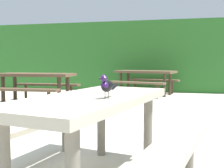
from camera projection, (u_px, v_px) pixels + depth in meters
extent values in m
cube|color=#2D6B28|center=(162.00, 57.00, 10.46)|extent=(28.00, 1.81, 2.38)
cube|color=#B2A893|center=(91.00, 100.00, 2.40)|extent=(1.08, 1.91, 0.07)
cylinder|color=slate|center=(4.00, 167.00, 1.91)|extent=(0.09, 0.09, 0.67)
cylinder|color=slate|center=(101.00, 125.00, 3.18)|extent=(0.09, 0.09, 0.67)
cylinder|color=slate|center=(148.00, 129.00, 2.95)|extent=(0.09, 0.09, 0.67)
cube|color=#B2A893|center=(26.00, 127.00, 2.72)|extent=(0.59, 1.73, 0.05)
cylinder|color=slate|center=(65.00, 134.00, 3.32)|extent=(0.07, 0.07, 0.39)
cube|color=#B2A893|center=(175.00, 145.00, 2.13)|extent=(0.59, 1.73, 0.05)
cylinder|color=slate|center=(190.00, 150.00, 2.73)|extent=(0.07, 0.07, 0.39)
ellipsoid|color=black|center=(107.00, 86.00, 2.22)|extent=(0.10, 0.16, 0.09)
ellipsoid|color=#2D144C|center=(105.00, 86.00, 2.18)|extent=(0.07, 0.08, 0.06)
sphere|color=#2D144C|center=(104.00, 78.00, 2.16)|extent=(0.05, 0.05, 0.05)
sphere|color=#EAE08C|center=(105.00, 78.00, 2.14)|extent=(0.01, 0.01, 0.01)
sphere|color=#EAE08C|center=(100.00, 78.00, 2.16)|extent=(0.01, 0.01, 0.01)
cone|color=black|center=(101.00, 79.00, 2.12)|extent=(0.02, 0.03, 0.02)
cube|color=black|center=(114.00, 87.00, 2.33)|extent=(0.05, 0.10, 0.04)
cylinder|color=#47423D|center=(108.00, 95.00, 2.21)|extent=(0.01, 0.01, 0.05)
cylinder|color=#47423D|center=(105.00, 95.00, 2.22)|extent=(0.01, 0.01, 0.05)
cube|color=brown|center=(145.00, 72.00, 8.91)|extent=(1.93, 1.17, 0.07)
cylinder|color=#423324|center=(164.00, 85.00, 8.37)|extent=(0.09, 0.09, 0.67)
cylinder|color=#423324|center=(170.00, 84.00, 8.83)|extent=(0.09, 0.09, 0.67)
cylinder|color=#423324|center=(121.00, 84.00, 9.03)|extent=(0.09, 0.09, 0.67)
cylinder|color=#423324|center=(128.00, 82.00, 9.50)|extent=(0.09, 0.09, 0.67)
cube|color=brown|center=(136.00, 83.00, 8.31)|extent=(1.73, 0.69, 0.05)
cylinder|color=#423324|center=(157.00, 91.00, 8.03)|extent=(0.07, 0.07, 0.39)
cylinder|color=#423324|center=(116.00, 89.00, 8.64)|extent=(0.07, 0.07, 0.39)
cube|color=brown|center=(153.00, 80.00, 9.54)|extent=(1.73, 0.69, 0.05)
cylinder|color=#423324|center=(172.00, 87.00, 9.25)|extent=(0.07, 0.07, 0.39)
cylinder|color=#423324|center=(135.00, 86.00, 9.86)|extent=(0.07, 0.07, 0.39)
cube|color=brown|center=(36.00, 75.00, 6.94)|extent=(1.83, 0.84, 0.07)
cylinder|color=#382B1D|center=(59.00, 92.00, 6.56)|extent=(0.09, 0.09, 0.67)
cylinder|color=#382B1D|center=(68.00, 90.00, 7.08)|extent=(0.09, 0.09, 0.67)
cylinder|color=#382B1D|center=(3.00, 91.00, 6.85)|extent=(0.09, 0.09, 0.67)
cylinder|color=#382B1D|center=(15.00, 89.00, 7.37)|extent=(0.09, 0.09, 0.67)
cube|color=brown|center=(21.00, 90.00, 6.28)|extent=(1.72, 0.36, 0.05)
cylinder|color=#382B1D|center=(49.00, 101.00, 6.16)|extent=(0.07, 0.07, 0.39)
cube|color=brown|center=(48.00, 85.00, 7.64)|extent=(1.72, 0.36, 0.05)
cylinder|color=#382B1D|center=(71.00, 93.00, 7.53)|extent=(0.07, 0.07, 0.39)
cylinder|color=#382B1D|center=(26.00, 92.00, 7.79)|extent=(0.07, 0.07, 0.39)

